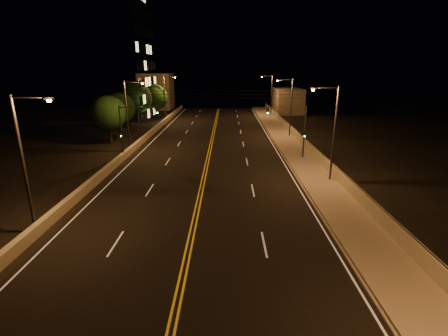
{
  "coord_description": "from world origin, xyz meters",
  "views": [
    {
      "loc": [
        2.24,
        -6.85,
        10.18
      ],
      "look_at": [
        2.0,
        18.0,
        2.5
      ],
      "focal_mm": 26.0,
      "sensor_mm": 36.0,
      "label": 1
    }
  ],
  "objects_px": {
    "streetlight_3": "(270,93)",
    "streetlight_2": "(289,104)",
    "streetlight_5": "(129,111)",
    "streetlight_6": "(166,95)",
    "traffic_signal_left": "(130,126)",
    "tree_3": "(155,97)",
    "traffic_signal_right": "(296,126)",
    "tree_1": "(119,108)",
    "tree_2": "(137,98)",
    "building_tower": "(81,57)",
    "streetlight_1": "(332,128)",
    "streetlight_4": "(27,156)",
    "tree_0": "(108,114)"
  },
  "relations": [
    {
      "from": "streetlight_3",
      "to": "traffic_signal_right",
      "type": "distance_m",
      "value": 35.02
    },
    {
      "from": "streetlight_5",
      "to": "tree_2",
      "type": "height_order",
      "value": "streetlight_5"
    },
    {
      "from": "streetlight_1",
      "to": "streetlight_3",
      "type": "relative_size",
      "value": 1.0
    },
    {
      "from": "traffic_signal_left",
      "to": "tree_3",
      "type": "xyz_separation_m",
      "value": [
        -3.61,
        30.63,
        0.62
      ]
    },
    {
      "from": "streetlight_4",
      "to": "building_tower",
      "type": "xyz_separation_m",
      "value": [
        -14.61,
        43.34,
        7.01
      ]
    },
    {
      "from": "streetlight_2",
      "to": "traffic_signal_right",
      "type": "xyz_separation_m",
      "value": [
        -1.5,
        -12.76,
        -1.16
      ]
    },
    {
      "from": "traffic_signal_right",
      "to": "streetlight_5",
      "type": "bearing_deg",
      "value": 168.98
    },
    {
      "from": "traffic_signal_right",
      "to": "tree_3",
      "type": "relative_size",
      "value": 0.86
    },
    {
      "from": "streetlight_5",
      "to": "streetlight_6",
      "type": "bearing_deg",
      "value": 90.0
    },
    {
      "from": "tree_3",
      "to": "streetlight_1",
      "type": "bearing_deg",
      "value": -58.04
    },
    {
      "from": "streetlight_3",
      "to": "tree_1",
      "type": "height_order",
      "value": "streetlight_3"
    },
    {
      "from": "streetlight_3",
      "to": "tree_0",
      "type": "distance_m",
      "value": 36.94
    },
    {
      "from": "streetlight_2",
      "to": "traffic_signal_left",
      "type": "distance_m",
      "value": 24.02
    },
    {
      "from": "streetlight_3",
      "to": "tree_1",
      "type": "bearing_deg",
      "value": -142.38
    },
    {
      "from": "streetlight_4",
      "to": "streetlight_5",
      "type": "xyz_separation_m",
      "value": [
        0.0,
        21.34,
        0.0
      ]
    },
    {
      "from": "streetlight_4",
      "to": "tree_1",
      "type": "height_order",
      "value": "streetlight_4"
    },
    {
      "from": "streetlight_2",
      "to": "streetlight_6",
      "type": "xyz_separation_m",
      "value": [
        -21.42,
        16.46,
        0.0
      ]
    },
    {
      "from": "streetlight_6",
      "to": "traffic_signal_right",
      "type": "bearing_deg",
      "value": -55.71
    },
    {
      "from": "streetlight_3",
      "to": "streetlight_5",
      "type": "height_order",
      "value": "same"
    },
    {
      "from": "tree_1",
      "to": "tree_3",
      "type": "height_order",
      "value": "tree_3"
    },
    {
      "from": "streetlight_3",
      "to": "traffic_signal_right",
      "type": "height_order",
      "value": "streetlight_3"
    },
    {
      "from": "streetlight_4",
      "to": "traffic_signal_left",
      "type": "xyz_separation_m",
      "value": [
        1.1,
        17.46,
        -1.16
      ]
    },
    {
      "from": "streetlight_2",
      "to": "streetlight_3",
      "type": "height_order",
      "value": "same"
    },
    {
      "from": "streetlight_3",
      "to": "streetlight_2",
      "type": "bearing_deg",
      "value": -90.0
    },
    {
      "from": "streetlight_3",
      "to": "building_tower",
      "type": "distance_m",
      "value": 37.81
    },
    {
      "from": "traffic_signal_left",
      "to": "streetlight_6",
      "type": "bearing_deg",
      "value": 92.16
    },
    {
      "from": "tree_1",
      "to": "tree_2",
      "type": "bearing_deg",
      "value": 89.77
    },
    {
      "from": "streetlight_2",
      "to": "tree_1",
      "type": "bearing_deg",
      "value": 175.58
    },
    {
      "from": "traffic_signal_right",
      "to": "building_tower",
      "type": "xyz_separation_m",
      "value": [
        -34.53,
        25.88,
        8.17
      ]
    },
    {
      "from": "streetlight_4",
      "to": "tree_0",
      "type": "relative_size",
      "value": 1.32
    },
    {
      "from": "streetlight_6",
      "to": "streetlight_2",
      "type": "bearing_deg",
      "value": -37.54
    },
    {
      "from": "traffic_signal_left",
      "to": "tree_0",
      "type": "bearing_deg",
      "value": 122.42
    },
    {
      "from": "traffic_signal_left",
      "to": "tree_3",
      "type": "bearing_deg",
      "value": 96.72
    },
    {
      "from": "streetlight_5",
      "to": "streetlight_6",
      "type": "relative_size",
      "value": 1.0
    },
    {
      "from": "streetlight_4",
      "to": "streetlight_5",
      "type": "distance_m",
      "value": 21.34
    },
    {
      "from": "streetlight_1",
      "to": "streetlight_2",
      "type": "distance_m",
      "value": 20.48
    },
    {
      "from": "streetlight_1",
      "to": "tree_1",
      "type": "distance_m",
      "value": 34.55
    },
    {
      "from": "streetlight_3",
      "to": "streetlight_4",
      "type": "xyz_separation_m",
      "value": [
        -21.42,
        -52.42,
        0.0
      ]
    },
    {
      "from": "streetlight_1",
      "to": "streetlight_6",
      "type": "height_order",
      "value": "same"
    },
    {
      "from": "streetlight_5",
      "to": "streetlight_6",
      "type": "height_order",
      "value": "same"
    },
    {
      "from": "streetlight_4",
      "to": "streetlight_6",
      "type": "height_order",
      "value": "same"
    },
    {
      "from": "streetlight_2",
      "to": "streetlight_5",
      "type": "bearing_deg",
      "value": -157.49
    },
    {
      "from": "streetlight_2",
      "to": "traffic_signal_right",
      "type": "distance_m",
      "value": 12.9
    },
    {
      "from": "streetlight_6",
      "to": "traffic_signal_right",
      "type": "distance_m",
      "value": 35.38
    },
    {
      "from": "streetlight_3",
      "to": "tree_0",
      "type": "bearing_deg",
      "value": -134.0
    },
    {
      "from": "traffic_signal_right",
      "to": "tree_1",
      "type": "relative_size",
      "value": 0.95
    },
    {
      "from": "streetlight_5",
      "to": "traffic_signal_left",
      "type": "xyz_separation_m",
      "value": [
        1.1,
        -3.88,
        -1.16
      ]
    },
    {
      "from": "streetlight_3",
      "to": "tree_3",
      "type": "relative_size",
      "value": 1.22
    },
    {
      "from": "streetlight_3",
      "to": "tree_2",
      "type": "height_order",
      "value": "streetlight_3"
    },
    {
      "from": "streetlight_4",
      "to": "streetlight_3",
      "type": "bearing_deg",
      "value": 67.77
    }
  ]
}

